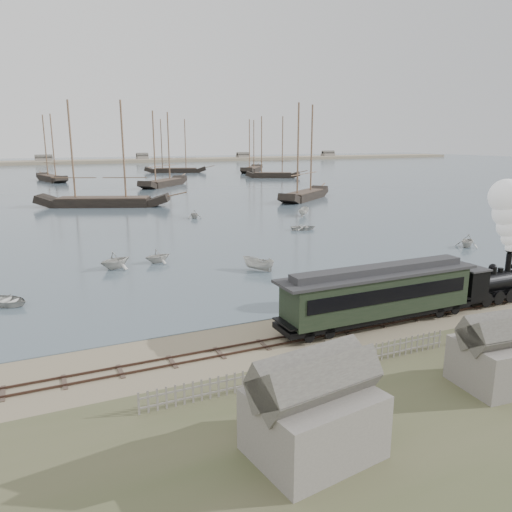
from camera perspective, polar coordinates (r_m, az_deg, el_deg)
name	(u,v)px	position (r m, az deg, el deg)	size (l,w,h in m)	color
ground	(338,319)	(37.32, 9.34, -7.11)	(600.00, 600.00, 0.00)	gray
harbor_water	(82,173)	(200.21, -19.24, 8.90)	(600.00, 336.00, 0.06)	#455763
rail_track	(354,328)	(35.78, 11.14, -8.03)	(120.00, 1.80, 0.16)	#3E2921
picket_fence_west	(311,377)	(28.67, 6.26, -13.54)	(19.00, 0.10, 1.20)	slate
shed_left	(312,453)	(22.69, 6.46, -21.47)	(5.00, 4.00, 4.10)	slate
shed_mid	(495,385)	(30.48, 25.66, -13.15)	(4.00, 3.50, 3.60)	slate
far_spit	(65,164)	(279.81, -20.98, 9.81)	(500.00, 20.00, 1.80)	gray
locomotive	(504,249)	(44.14, 26.45, 0.75)	(7.60, 2.84, 9.48)	black
passenger_coach	(378,292)	(36.15, 13.80, -4.07)	(15.39, 2.97, 3.74)	black
beached_dinghy	(354,311)	(38.01, 11.12, -6.15)	(3.91, 2.79, 0.81)	#B9B7B0
rowboat_0	(6,300)	(44.08, -26.66, -4.55)	(3.87, 2.76, 0.80)	#B9B7B0
rowboat_1	(158,256)	(53.65, -11.17, 0.03)	(2.87, 2.48, 1.51)	#B9B7B0
rowboat_2	(258,264)	(49.56, 0.24, -0.91)	(3.46, 1.30, 1.34)	#B9B7B0
rowboat_3	(303,227)	(72.06, 5.43, 3.29)	(3.60, 2.57, 0.75)	#B9B7B0
rowboat_4	(467,241)	(65.45, 23.02, 1.63)	(3.01, 2.60, 1.59)	#B9B7B0
rowboat_5	(303,212)	(85.00, 5.44, 5.05)	(3.74, 1.41, 1.44)	#B9B7B0
rowboat_7	(194,214)	(82.83, -7.06, 4.78)	(2.64, 2.28, 1.39)	#B9B7B0
rowboat_8	(115,260)	(52.20, -15.80, -0.42)	(3.44, 2.97, 1.81)	#B9B7B0
schooner_2	(100,154)	(100.68, -17.38, 11.10)	(25.09, 5.79, 20.00)	black
schooner_3	(162,149)	(140.09, -10.65, 11.93)	(21.27, 4.91, 20.00)	black
schooner_4	(306,152)	(107.69, 5.69, 11.74)	(19.66, 4.54, 20.00)	black
schooner_5	(273,147)	(167.61, 1.96, 12.34)	(17.87, 4.12, 20.00)	black
schooner_7	(49,148)	(166.08, -22.60, 11.34)	(19.37, 4.47, 20.00)	black
schooner_8	(175,146)	(195.27, -9.28, 12.31)	(23.14, 5.34, 20.00)	black
schooner_9	(252,146)	(198.19, -0.47, 12.49)	(23.73, 5.48, 20.00)	black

